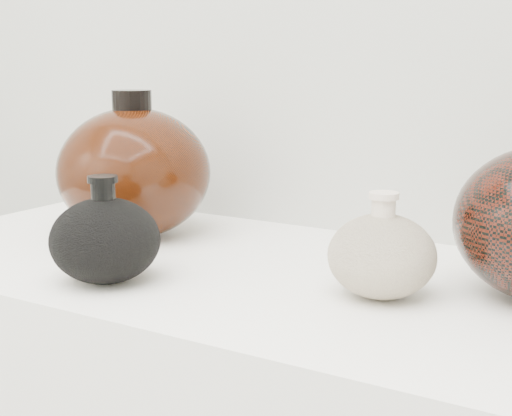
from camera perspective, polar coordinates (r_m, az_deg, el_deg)
The scene contains 3 objects.
black_gourd_vase at distance 0.89m, azimuth -11.97°, elevation -2.48°, with size 0.14×0.14×0.13m.
cream_gourd_vase at distance 0.83m, azimuth 10.03°, elevation -3.73°, with size 0.15×0.15×0.12m.
left_round_pot at distance 1.11m, azimuth -9.72°, elevation 2.86°, with size 0.27×0.27×0.23m.
Camera 1 is at (0.42, 0.17, 1.16)m, focal length 50.00 mm.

